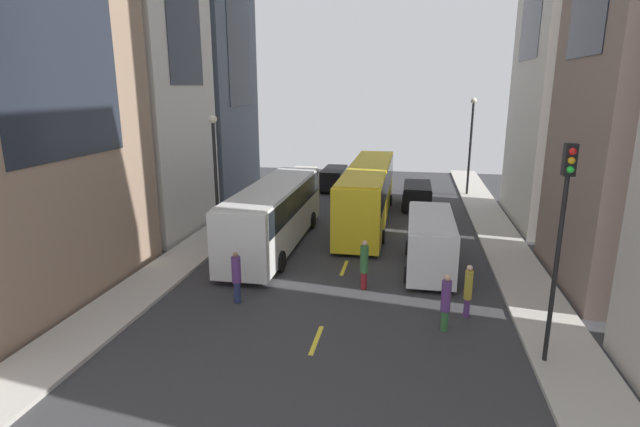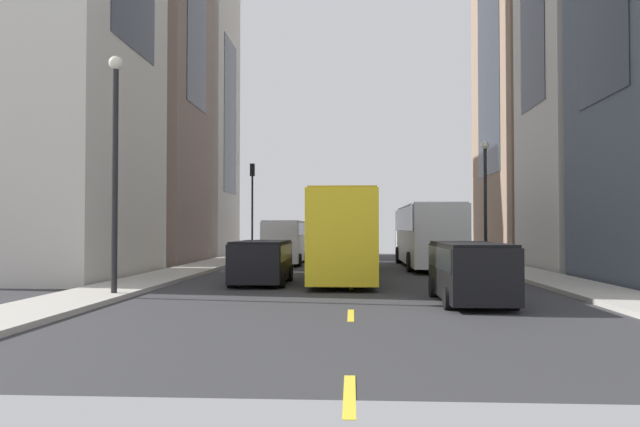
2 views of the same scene
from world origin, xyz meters
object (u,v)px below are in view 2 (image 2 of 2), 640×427
Objects in this scene: city_bus_white at (426,231)px; car_black_0 at (262,259)px; pedestrian_crossing_near at (334,244)px; pedestrian_walking_far at (407,243)px; delivery_van_white at (285,239)px; traffic_light_near_corner at (252,193)px; pedestrian_crossing_mid at (275,244)px; car_black_1 at (470,267)px; streetcar_yellow at (345,229)px; pedestrian_waiting_curb at (290,243)px.

city_bus_white is 12.82m from car_black_0.
pedestrian_walking_far is (-4.82, -2.26, -0.02)m from pedestrian_crossing_near.
delivery_van_white is 9.23m from pedestrian_walking_far.
pedestrian_walking_far is at bearing 166.51° from traffic_light_near_corner.
pedestrian_crossing_mid is (9.29, -6.92, -0.92)m from city_bus_white.
traffic_light_near_corner is (10.91, -2.62, 3.61)m from pedestrian_walking_far.
pedestrian_crossing_near is (5.26, -5.01, -0.87)m from city_bus_white.
city_bus_white is 5.54× the size of pedestrian_crossing_near.
pedestrian_crossing_near is at bearing -43.61° from city_bus_white.
city_bus_white is at bearing 165.48° from delivery_van_white.
pedestrian_crossing_near is (4.57, -20.68, 0.12)m from car_black_1.
delivery_van_white is 9.06m from traffic_light_near_corner.
car_black_1 is at bearing 87.48° from city_bus_white.
streetcar_yellow is 6.96× the size of pedestrian_walking_far.
car_black_0 is 15.50m from pedestrian_crossing_near.
car_black_1 is at bearing 111.16° from streetcar_yellow.
city_bus_white is at bearing -126.24° from streetcar_yellow.
delivery_van_white is at bearing 39.06° from pedestrian_crossing_mid.
pedestrian_waiting_curb reaches higher than car_black_1.
pedestrian_walking_far reaches higher than pedestrian_crossing_mid.
traffic_light_near_corner reaches higher than city_bus_white.
traffic_light_near_corner is at bearing -66.50° from streetcar_yellow.
pedestrian_crossing_mid is 0.95× the size of pedestrian_crossing_near.
city_bus_white is 7.34m from pedestrian_walking_far.
city_bus_white reaches higher than pedestrian_walking_far.
pedestrian_walking_far is at bearing -112.00° from car_black_0.
pedestrian_waiting_curb is 4.97m from traffic_light_near_corner.
pedestrian_crossing_mid is 8.87m from pedestrian_walking_far.
delivery_van_white is 1.30× the size of car_black_1.
car_black_0 is 18.98m from pedestrian_walking_far.
car_black_0 is 8.69m from car_black_1.
streetcar_yellow is at bearing 53.76° from city_bus_white.
delivery_van_white is at bearing -67.48° from car_black_1.
pedestrian_walking_far is at bearing 112.35° from pedestrian_waiting_curb.
city_bus_white is 2.74× the size of car_black_0.
pedestrian_waiting_curb is (7.72, -23.85, 0.08)m from car_black_1.
streetcar_yellow reaches higher than pedestrian_crossing_mid.
traffic_light_near_corner is at bearing -63.25° from pedestrian_crossing_near.
streetcar_yellow is at bearing -68.84° from car_black_1.
traffic_light_near_corner reaches higher than pedestrian_crossing_mid.
pedestrian_waiting_curb is at bearing 149.71° from traffic_light_near_corner.
car_black_0 is 2.09× the size of pedestrian_waiting_curb.
traffic_light_near_corner reaches higher than pedestrian_waiting_curb.
streetcar_yellow is 10.40m from car_black_1.
traffic_light_near_corner reaches higher than car_black_0.
car_black_1 is 2.22× the size of pedestrian_walking_far.
pedestrian_waiting_curb is (3.16, -3.17, -0.04)m from pedestrian_crossing_near.
pedestrian_waiting_curb is at bearing -86.63° from delivery_van_white.
pedestrian_walking_far is at bearing -90.64° from car_black_1.
car_black_1 is 25.07m from pedestrian_waiting_curb.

